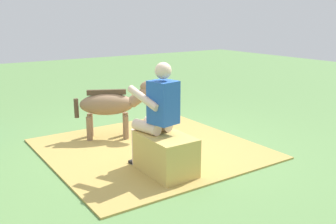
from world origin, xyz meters
TOP-DOWN VIEW (x-y plane):
  - ground_plane at (0.00, 0.00)m, footprint 24.00×24.00m
  - hay_patch at (0.06, 0.06)m, footprint 2.86×2.87m
  - hay_bale at (-0.81, 0.36)m, footprint 0.77×0.49m
  - person_seated at (-0.64, 0.38)m, footprint 0.70×0.50m
  - pony_standing at (0.81, 0.28)m, footprint 0.78×1.24m

SIDE VIEW (x-z plane):
  - ground_plane at x=0.00m, z-range 0.00..0.00m
  - hay_patch at x=0.06m, z-range 0.00..0.02m
  - hay_bale at x=-0.81m, z-range 0.00..0.50m
  - pony_standing at x=0.81m, z-range 0.10..1.03m
  - person_seated at x=-0.64m, z-range 0.08..1.46m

